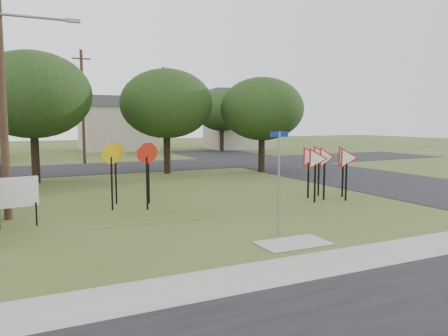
# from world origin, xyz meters

# --- Properties ---
(ground) EXTENTS (140.00, 140.00, 0.00)m
(ground) POSITION_xyz_m (0.00, 0.00, 0.00)
(ground) COLOR #3C4C1C
(sidewalk) EXTENTS (30.00, 1.60, 0.02)m
(sidewalk) POSITION_xyz_m (0.00, -4.20, 0.01)
(sidewalk) COLOR gray
(sidewalk) RESTS_ON ground
(planting_strip) EXTENTS (30.00, 0.80, 0.02)m
(planting_strip) POSITION_xyz_m (0.00, -5.40, 0.01)
(planting_strip) COLOR #3C4C1C
(planting_strip) RESTS_ON ground
(street_right) EXTENTS (8.00, 50.00, 0.02)m
(street_right) POSITION_xyz_m (12.00, 10.00, 0.01)
(street_right) COLOR black
(street_right) RESTS_ON ground
(street_far) EXTENTS (60.00, 8.00, 0.02)m
(street_far) POSITION_xyz_m (0.00, 20.00, 0.01)
(street_far) COLOR black
(street_far) RESTS_ON ground
(curb_pad) EXTENTS (2.00, 1.20, 0.02)m
(curb_pad) POSITION_xyz_m (0.00, -2.40, 0.01)
(curb_pad) COLOR gray
(curb_pad) RESTS_ON ground
(street_name_sign) EXTENTS (0.65, 0.06, 3.14)m
(street_name_sign) POSITION_xyz_m (0.12, -1.42, 1.79)
(street_name_sign) COLOR gray
(street_name_sign) RESTS_ON ground
(stop_sign_cluster) EXTENTS (2.43, 2.03, 2.57)m
(stop_sign_cluster) POSITION_xyz_m (-2.85, 4.86, 1.90)
(stop_sign_cluster) COLOR black
(stop_sign_cluster) RESTS_ON ground
(yield_sign_cluster) EXTENTS (3.01, 1.84, 2.39)m
(yield_sign_cluster) POSITION_xyz_m (5.36, 2.91, 1.75)
(yield_sign_cluster) COLOR black
(yield_sign_cluster) RESTS_ON ground
(info_board) EXTENTS (1.31, 0.25, 1.65)m
(info_board) POSITION_xyz_m (-6.99, 3.04, 1.09)
(info_board) COLOR black
(info_board) RESTS_ON ground
(utility_pole_main) EXTENTS (3.55, 0.33, 10.00)m
(utility_pole_main) POSITION_xyz_m (-7.24, 4.50, 5.21)
(utility_pole_main) COLOR #442F1F
(utility_pole_main) RESTS_ON ground
(far_pole_a) EXTENTS (1.40, 0.24, 9.00)m
(far_pole_a) POSITION_xyz_m (-2.00, 24.00, 4.60)
(far_pole_a) COLOR #442F1F
(far_pole_a) RESTS_ON ground
(far_pole_b) EXTENTS (1.40, 0.24, 8.50)m
(far_pole_b) POSITION_xyz_m (6.00, 28.00, 4.35)
(far_pole_b) COLOR #442F1F
(far_pole_b) RESTS_ON ground
(house_mid) EXTENTS (8.40, 8.40, 6.20)m
(house_mid) POSITION_xyz_m (4.00, 40.00, 3.15)
(house_mid) COLOR #BFB099
(house_mid) RESTS_ON ground
(house_right) EXTENTS (8.30, 8.30, 7.20)m
(house_right) POSITION_xyz_m (18.00, 36.00, 3.65)
(house_right) COLOR #BFB099
(house_right) RESTS_ON ground
(tree_near_left) EXTENTS (6.40, 6.40, 7.27)m
(tree_near_left) POSITION_xyz_m (-6.00, 14.00, 4.86)
(tree_near_left) COLOR black
(tree_near_left) RESTS_ON ground
(tree_near_mid) EXTENTS (6.00, 6.00, 6.80)m
(tree_near_mid) POSITION_xyz_m (2.00, 15.00, 4.54)
(tree_near_mid) COLOR black
(tree_near_mid) RESTS_ON ground
(tree_near_right) EXTENTS (5.60, 5.60, 6.33)m
(tree_near_right) POSITION_xyz_m (8.00, 13.00, 4.22)
(tree_near_right) COLOR black
(tree_near_right) RESTS_ON ground
(tree_far_right) EXTENTS (6.00, 6.00, 6.80)m
(tree_far_right) POSITION_xyz_m (14.00, 32.00, 4.54)
(tree_far_right) COLOR black
(tree_far_right) RESTS_ON ground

